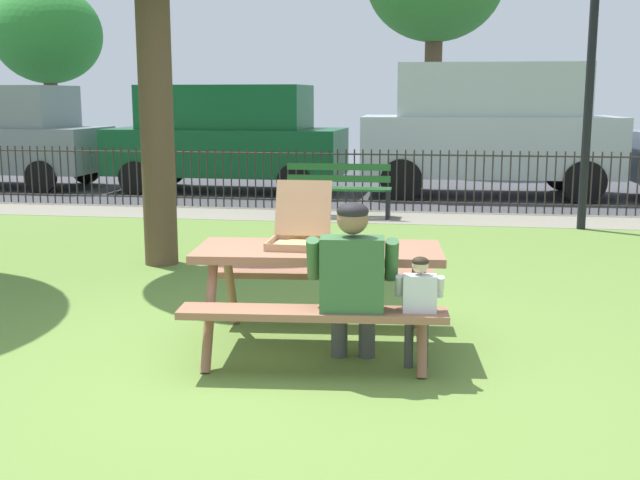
% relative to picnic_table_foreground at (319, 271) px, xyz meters
% --- Properties ---
extents(ground, '(28.00, 11.77, 0.02)m').
position_rel_picnic_table_foreground_xyz_m(ground, '(-0.32, 1.38, -0.61)').
color(ground, olive).
extents(cobblestone_walkway, '(28.00, 1.40, 0.01)m').
position_rel_picnic_table_foreground_xyz_m(cobblestone_walkway, '(-0.32, 6.57, -0.60)').
color(cobblestone_walkway, gray).
extents(street_asphalt, '(28.00, 6.86, 0.01)m').
position_rel_picnic_table_foreground_xyz_m(street_asphalt, '(-0.32, 10.69, -0.60)').
color(street_asphalt, '#424247').
extents(picnic_table_foreground, '(1.92, 1.63, 0.79)m').
position_rel_picnic_table_foreground_xyz_m(picnic_table_foreground, '(0.00, 0.00, 0.00)').
color(picnic_table_foreground, '#9C674D').
rests_on(picnic_table_foreground, ground).
extents(pizza_box_open, '(0.43, 0.51, 0.47)m').
position_rel_picnic_table_foreground_xyz_m(pizza_box_open, '(-0.15, 0.07, 0.26)').
color(pizza_box_open, tan).
rests_on(pizza_box_open, picnic_table_foreground).
extents(adult_at_table, '(0.63, 0.61, 1.19)m').
position_rel_picnic_table_foreground_xyz_m(adult_at_table, '(0.30, -0.48, 0.06)').
color(adult_at_table, '#4A4A4A').
rests_on(adult_at_table, ground).
extents(child_at_table, '(0.33, 0.32, 0.83)m').
position_rel_picnic_table_foreground_xyz_m(child_at_table, '(0.75, -0.47, -0.09)').
color(child_at_table, '#444444').
rests_on(child_at_table, ground).
extents(iron_fence_streetside, '(21.30, 0.03, 1.01)m').
position_rel_picnic_table_foreground_xyz_m(iron_fence_streetside, '(-0.32, 7.27, -0.08)').
color(iron_fence_streetside, '#2D2823').
rests_on(iron_fence_streetside, ground).
extents(park_bench_center, '(1.60, 0.47, 0.85)m').
position_rel_picnic_table_foreground_xyz_m(park_bench_center, '(-0.67, 6.43, -0.18)').
color(park_bench_center, '#27602E').
rests_on(park_bench_center, ground).
extents(lamp_post_walkway, '(0.28, 0.28, 4.41)m').
position_rel_picnic_table_foreground_xyz_m(lamp_post_walkway, '(2.89, 5.86, 2.07)').
color(lamp_post_walkway, black).
rests_on(lamp_post_walkway, ground).
extents(parked_car_left, '(4.66, 2.08, 2.08)m').
position_rel_picnic_table_foreground_xyz_m(parked_car_left, '(-3.31, 9.50, 0.50)').
color(parked_car_left, '#0F5027').
rests_on(parked_car_left, ground).
extents(parked_car_center, '(4.77, 2.21, 2.46)m').
position_rel_picnic_table_foreground_xyz_m(parked_car_center, '(1.76, 9.50, 0.71)').
color(parked_car_center, '#B5BDC3').
rests_on(parked_car_center, ground).
extents(far_tree_left, '(2.90, 2.90, 4.81)m').
position_rel_picnic_table_foreground_xyz_m(far_tree_left, '(-9.69, 14.73, 2.88)').
color(far_tree_left, brown).
rests_on(far_tree_left, ground).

